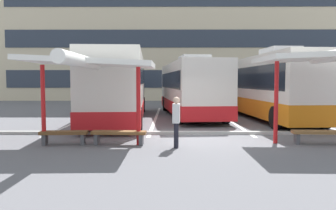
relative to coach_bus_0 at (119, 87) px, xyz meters
name	(u,v)px	position (x,y,z in m)	size (l,w,h in m)	color
ground_plane	(203,139)	(3.92, -6.35, -1.78)	(160.00, 160.00, 0.00)	slate
terminal_building	(179,14)	(3.94, 25.58, 8.87)	(40.54, 15.19, 24.03)	beige
coach_bus_0	(119,87)	(0.00, 0.00, 0.00)	(3.30, 12.18, 3.78)	silver
coach_bus_1	(190,89)	(3.94, 2.07, -0.16)	(3.67, 11.16, 3.50)	silver
coach_bus_2	(269,88)	(8.18, 0.28, -0.04)	(3.18, 11.18, 3.75)	silver
lane_stripe_0	(87,117)	(-2.04, 1.03, -1.77)	(0.16, 14.00, 0.01)	white
lane_stripe_1	(156,118)	(1.93, 1.03, -1.77)	(0.16, 14.00, 0.01)	white
lane_stripe_2	(225,118)	(5.91, 1.03, -1.77)	(0.16, 14.00, 0.01)	white
lane_stripe_3	(295,118)	(9.88, 1.03, -1.77)	(0.16, 14.00, 0.01)	white
waiting_shelter_1	(88,64)	(0.16, -7.69, 0.85)	(4.10, 4.51, 2.86)	red
bench_1	(64,135)	(-0.74, -7.42, -1.45)	(1.56, 0.53, 0.45)	brown
bench_2	(119,134)	(1.06, -7.39, -1.44)	(1.80, 0.52, 0.45)	brown
waiting_shelter_2	(324,59)	(7.72, -7.37, 1.03)	(3.89, 4.78, 3.04)	red
bench_3	(321,134)	(7.72, -7.27, -1.44)	(1.87, 0.54, 0.45)	brown
platform_kerb	(200,133)	(3.92, -5.19, -1.72)	(44.00, 0.24, 0.12)	#ADADA8
waiting_passenger_0	(176,119)	(2.93, -7.89, -0.86)	(0.25, 0.47, 1.60)	black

